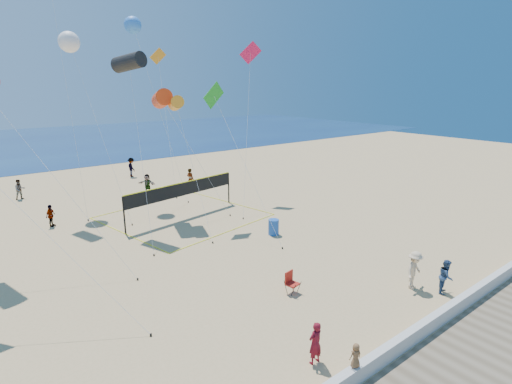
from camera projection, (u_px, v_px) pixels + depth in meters
ground at (314, 324)px, 15.46m from camera, size 120.00×120.00×0.00m
ocean at (27, 144)px, 62.59m from camera, size 140.00×50.00×0.03m
seawall at (381, 357)px, 13.10m from camera, size 32.00×0.30×0.60m
woman at (315, 343)px, 13.11m from camera, size 0.55×0.36×1.50m
toddler at (356, 355)px, 12.13m from camera, size 0.44×0.35×0.80m
bystander_a at (446, 276)px, 17.61m from camera, size 0.92×0.84×1.55m
bystander_b at (414, 270)px, 17.95m from camera, size 1.24×0.85×1.78m
far_person_0 at (51, 216)px, 25.91m from camera, size 0.85×0.86×1.46m
far_person_1 at (147, 184)px, 33.67m from camera, size 1.33×1.58×1.70m
far_person_2 at (190, 179)px, 34.86m from camera, size 0.68×0.82×1.92m
far_person_3 at (20, 189)px, 32.07m from camera, size 0.84×0.68×1.62m
far_person_4 at (132, 167)px, 39.96m from camera, size 0.71×1.24×1.91m
camp_chair at (291, 281)px, 17.66m from camera, size 0.61×0.73×1.10m
trash_barrel at (274, 227)px, 24.55m from camera, size 0.71×0.71×0.97m
volleyball_net at (182, 193)px, 27.60m from camera, size 10.71×10.59×2.46m
kite_1 at (129, 62)px, 24.17m from camera, size 2.53×6.92×10.90m
kite_2 at (176, 103)px, 26.15m from camera, size 1.73×6.78×8.32m
kite_4 at (217, 102)px, 25.27m from camera, size 1.75×6.93×9.18m
kite_5 at (250, 61)px, 31.12m from camera, size 5.51×5.77×12.26m
kite_6 at (69, 42)px, 28.04m from camera, size 1.68×7.87×12.59m
kite_7 at (133, 25)px, 29.73m from camera, size 2.64×4.63×13.89m
kite_9 at (159, 66)px, 35.58m from camera, size 2.95×6.85×12.18m
kite_10 at (162, 99)px, 26.46m from camera, size 4.16×4.49×8.75m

